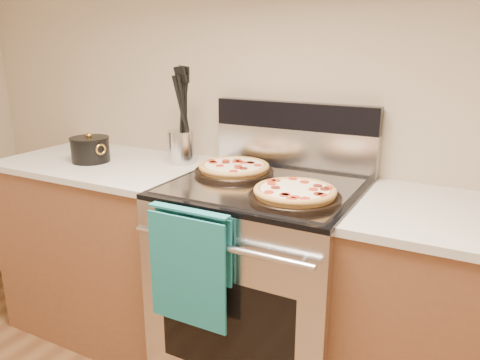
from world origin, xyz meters
The scene contains 15 objects.
wall_back centered at (0.00, 2.00, 1.35)m, with size 4.00×4.00×0.00m, color tan.
range_body centered at (0.00, 1.65, 0.45)m, with size 0.76×0.68×0.90m, color #B7B7BC.
oven_window centered at (0.00, 1.31, 0.45)m, with size 0.56×0.01×0.40m, color black.
cooktop centered at (0.00, 1.65, 0.91)m, with size 0.76×0.68×0.02m, color black.
backsplash_lower centered at (0.00, 1.96, 1.01)m, with size 0.76×0.06×0.18m, color silver.
backsplash_upper centered at (0.00, 1.96, 1.16)m, with size 0.76×0.06×0.12m, color black.
oven_handle centered at (0.00, 1.27, 0.80)m, with size 0.03×0.03×0.70m, color silver.
dish_towel centered at (-0.12, 1.27, 0.70)m, with size 0.32×0.05×0.42m, color #18786E, non-canonical shape.
foil_sheet centered at (0.00, 1.62, 0.92)m, with size 0.70×0.55×0.01m, color gray.
cabinet_left centered at (-0.88, 1.68, 0.44)m, with size 1.00×0.62×0.88m, color brown.
countertop_left centered at (-0.88, 1.68, 0.90)m, with size 1.02×0.64×0.03m, color beige.
pepperoni_pizza_back centered at (-0.18, 1.72, 0.95)m, with size 0.34×0.34×0.05m, color #A87533, non-canonical shape.
pepperoni_pizza_front centered at (0.18, 1.52, 0.95)m, with size 0.33×0.33×0.04m, color #A87533, non-canonical shape.
utensil_crock centered at (-0.53, 1.82, 0.99)m, with size 0.13×0.13×0.16m, color silver.
saucepan centered at (-0.94, 1.64, 0.97)m, with size 0.18×0.18×0.11m, color black.
Camera 1 is at (0.76, 0.00, 1.47)m, focal length 35.00 mm.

